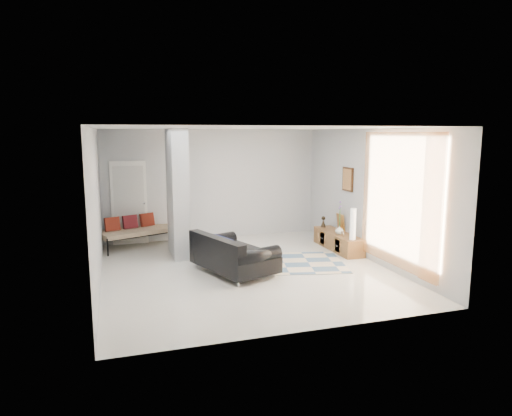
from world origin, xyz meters
name	(u,v)px	position (x,y,z in m)	size (l,w,h in m)	color
floor	(246,270)	(0.00, 0.00, 0.00)	(6.00, 6.00, 0.00)	beige
ceiling	(245,128)	(0.00, 0.00, 2.80)	(6.00, 6.00, 0.00)	white
wall_back	(213,184)	(0.00, 3.00, 1.40)	(6.00, 6.00, 0.00)	#B2B5B7
wall_front	(308,232)	(0.00, -3.00, 1.40)	(6.00, 6.00, 0.00)	#B2B5B7
wall_left	(96,208)	(-2.75, 0.00, 1.40)	(6.00, 6.00, 0.00)	#B2B5B7
wall_right	(369,195)	(2.75, 0.00, 1.40)	(6.00, 6.00, 0.00)	#B2B5B7
partition_column	(178,193)	(-1.10, 1.60, 1.40)	(0.35, 1.20, 2.80)	#9FA3A6
hallway_door	(129,203)	(-2.10, 2.96, 1.02)	(0.85, 0.06, 2.04)	white
curtain	(398,200)	(2.67, -1.15, 1.45)	(2.55, 2.55, 0.00)	orange
wall_art	(348,179)	(2.72, 0.90, 1.65)	(0.04, 0.45, 0.55)	#3D2210
media_console	(338,241)	(2.52, 0.90, 0.20)	(0.45, 1.75, 0.80)	brown
loveseat	(231,255)	(-0.31, -0.08, 0.35)	(1.56, 1.99, 0.76)	silver
daybed	(138,230)	(-1.93, 2.61, 0.41)	(2.07, 1.44, 0.77)	black
area_rug	(284,263)	(0.90, 0.20, 0.01)	(2.47, 1.65, 0.01)	beige
cylinder_lamp	(353,224)	(2.50, 0.21, 0.74)	(0.13, 0.13, 0.69)	silver
bronze_figurine	(323,222)	(2.47, 1.61, 0.53)	(0.13, 0.13, 0.27)	black
vase	(339,230)	(2.47, 0.76, 0.50)	(0.19, 0.19, 0.20)	white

